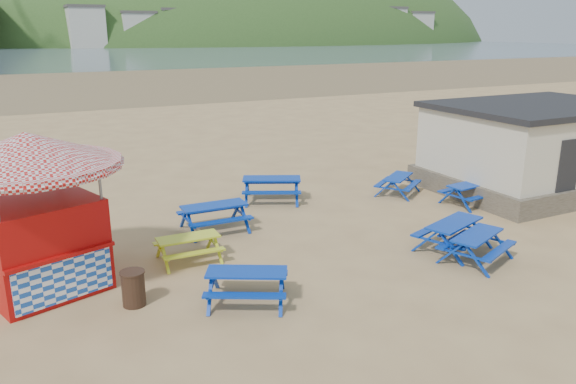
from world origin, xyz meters
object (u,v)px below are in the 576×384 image
picnic_table_yellow (189,249)px  picnic_table_blue_b (272,189)px  picnic_table_blue_a (214,218)px  amenity_block (536,147)px  ice_cream_kiosk (32,193)px  litter_bin (133,288)px

picnic_table_yellow → picnic_table_blue_b: bearing=43.6°
picnic_table_blue_a → picnic_table_blue_b: size_ratio=0.77×
picnic_table_blue_a → amenity_block: bearing=-3.6°
ice_cream_kiosk → litter_bin: 3.09m
picnic_table_blue_b → amenity_block: amenity_block is taller
picnic_table_blue_b → litter_bin: bearing=-110.8°
picnic_table_yellow → amenity_block: bearing=5.0°
amenity_block → ice_cream_kiosk: bearing=-176.8°
ice_cream_kiosk → amenity_block: 17.04m
picnic_table_yellow → ice_cream_kiosk: size_ratio=0.31×
picnic_table_blue_b → picnic_table_yellow: picnic_table_blue_b is taller
picnic_table_blue_a → amenity_block: size_ratio=0.26×
picnic_table_blue_b → litter_bin: picnic_table_blue_b is taller
ice_cream_kiosk → amenity_block: size_ratio=0.69×
picnic_table_yellow → amenity_block: (13.55, 0.92, 1.24)m
amenity_block → picnic_table_yellow: bearing=-176.1°
picnic_table_yellow → picnic_table_blue_a: bearing=55.0°
litter_bin → ice_cream_kiosk: bearing=133.2°
picnic_table_blue_a → picnic_table_blue_b: bearing=35.5°
picnic_table_blue_b → litter_bin: size_ratio=3.14×
picnic_table_blue_b → picnic_table_yellow: (-4.12, -3.77, -0.08)m
picnic_table_yellow → amenity_block: size_ratio=0.22×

